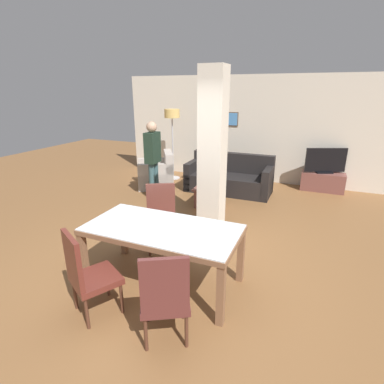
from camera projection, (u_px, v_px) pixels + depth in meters
name	position (u px, v px, depth m)	size (l,w,h in m)	color
ground_plane	(164.00, 282.00, 3.84)	(18.00, 18.00, 0.00)	brown
back_wall	(253.00, 130.00, 7.79)	(7.20, 0.09, 2.70)	silver
divider_pillar	(212.00, 154.00, 4.86)	(0.39, 0.38, 2.70)	silver
dining_table	(162.00, 238.00, 3.64)	(1.87, 0.93, 0.78)	brown
dining_chair_far_left	(161.00, 215.00, 4.56)	(0.63, 0.63, 0.99)	brown
dining_chair_near_right	(165.00, 295.00, 2.79)	(0.63, 0.63, 0.99)	#582926
dining_chair_near_left	(87.00, 273.00, 3.13)	(0.63, 0.63, 0.99)	maroon
sofa	(229.00, 179.00, 7.18)	(1.99, 0.85, 0.88)	black
armchair	(157.00, 175.00, 7.54)	(1.15, 1.13, 0.88)	#BCB1A7
coffee_table	(209.00, 196.00, 6.29)	(0.55, 0.59, 0.41)	brown
bottle	(212.00, 185.00, 6.05)	(0.06, 0.06, 0.24)	#B2B7BC
tv_stand	(322.00, 182.00, 7.24)	(0.98, 0.40, 0.45)	brown
tv_screen	(326.00, 161.00, 7.07)	(0.90, 0.41, 0.60)	black
floor_lamp	(172.00, 120.00, 7.81)	(0.40, 0.40, 1.86)	#B7B7BC
standing_person	(153.00, 155.00, 6.49)	(0.23, 0.38, 1.71)	#345459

